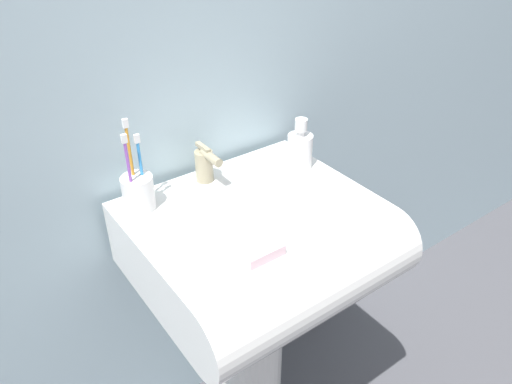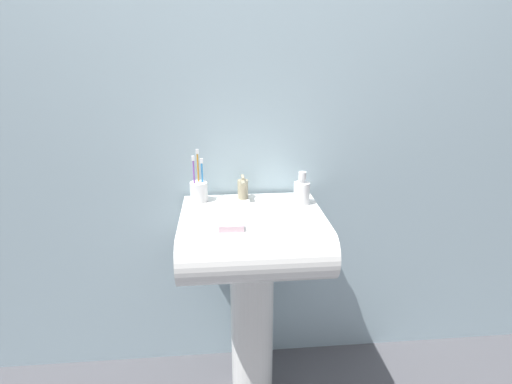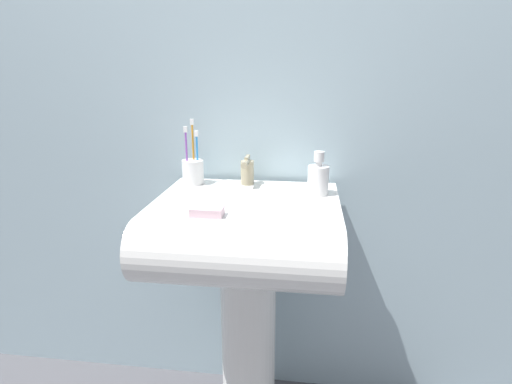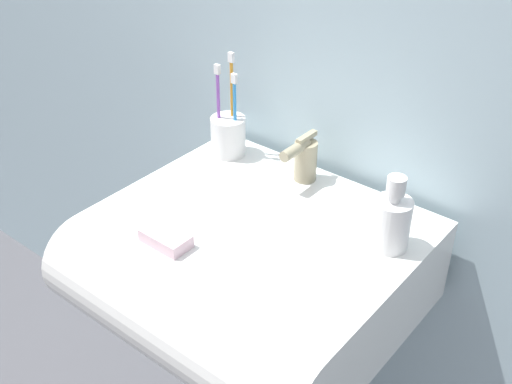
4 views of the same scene
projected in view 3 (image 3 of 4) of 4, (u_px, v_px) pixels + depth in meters
wall_back at (258, 89)px, 1.38m from camera, size 5.00×0.05×2.40m
sink_pedestal at (249, 344)px, 1.38m from camera, size 0.19×0.19×0.71m
sink_basin at (245, 233)px, 1.20m from camera, size 0.56×0.52×0.18m
faucet at (247, 171)px, 1.36m from camera, size 0.05×0.10×0.10m
toothbrush_cup at (193, 171)px, 1.38m from camera, size 0.07×0.07×0.22m
soap_bottle at (318, 178)px, 1.26m from camera, size 0.07×0.07×0.14m
bar_soap at (207, 212)px, 1.08m from camera, size 0.09×0.05×0.02m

